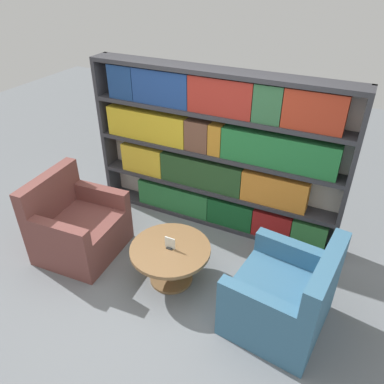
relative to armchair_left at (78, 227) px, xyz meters
name	(u,v)px	position (x,y,z in m)	size (l,w,h in m)	color
ground_plane	(154,297)	(1.16, -0.27, -0.32)	(14.00, 14.00, 0.00)	slate
bookshelf	(216,152)	(1.18, 1.23, 0.67)	(3.11, 0.30, 1.97)	silver
armchair_left	(78,227)	(0.00, 0.00, 0.00)	(0.89, 0.95, 0.95)	brown
armchair_right	(283,299)	(2.40, 0.00, 0.00)	(0.93, 0.99, 0.95)	#386684
coffee_table	(171,257)	(1.20, 0.04, -0.01)	(0.84, 0.84, 0.44)	brown
table_sign	(170,244)	(1.20, 0.04, 0.17)	(0.11, 0.06, 0.13)	black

